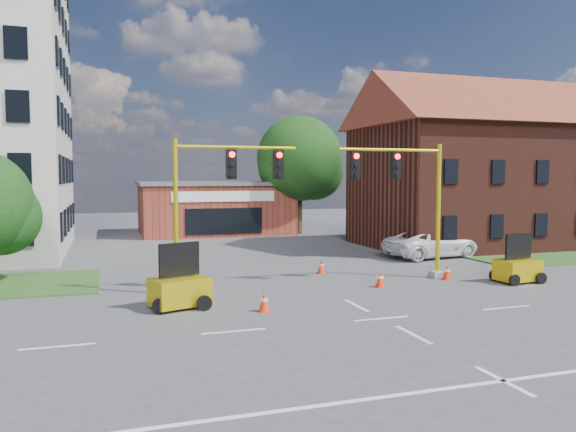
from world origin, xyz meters
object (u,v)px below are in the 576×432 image
object	(u,v)px
signal_mast_east	(407,194)
trailer_east	(518,268)
pickup_white	(432,244)
signal_mast_west	(217,196)
trailer_west	(180,288)

from	to	relation	value
signal_mast_east	trailer_east	bearing A→B (deg)	-25.22
trailer_east	pickup_white	world-z (taller)	trailer_east
signal_mast_west	signal_mast_east	size ratio (longest dim) A/B	1.00
signal_mast_west	trailer_east	distance (m)	13.70
trailer_east	trailer_west	bearing A→B (deg)	175.65
signal_mast_east	pickup_white	world-z (taller)	signal_mast_east
pickup_white	trailer_east	bearing A→B (deg)	166.40
signal_mast_east	pickup_white	distance (m)	8.39
signal_mast_west	pickup_white	distance (m)	15.32
signal_mast_west	signal_mast_east	bearing A→B (deg)	0.00
signal_mast_west	trailer_west	bearing A→B (deg)	-127.67
signal_mast_west	pickup_white	world-z (taller)	signal_mast_west
trailer_west	pickup_white	size ratio (longest dim) A/B	0.40
signal_mast_west	pickup_white	bearing A→B (deg)	23.14
pickup_white	signal_mast_east	bearing A→B (deg)	130.35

